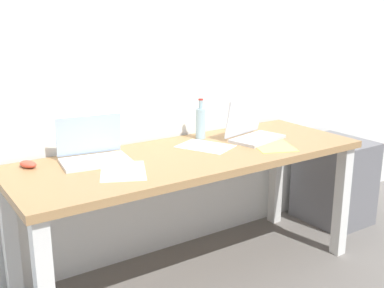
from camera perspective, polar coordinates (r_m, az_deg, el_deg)
The scene contains 11 objects.
ground_plane at distance 2.86m, azimuth 0.00°, elevation -15.52°, with size 8.00×8.00×0.00m, color slate.
back_wall at distance 2.81m, azimuth -4.75°, elevation 11.85°, with size 5.20×0.08×2.60m, color white.
desk at distance 2.59m, azimuth 0.00°, elevation -3.09°, with size 1.96×0.70×0.75m.
laptop_left at distance 2.46m, azimuth -11.82°, elevation -0.92°, with size 0.37×0.28×0.23m.
laptop_right at distance 2.85m, azimuth 7.27°, elevation 1.71°, with size 0.37×0.29×0.24m.
beer_bottle at distance 2.83m, azimuth 1.05°, elevation 2.60°, with size 0.06×0.06×0.24m.
computer_mouse at distance 2.45m, azimuth -19.16°, elevation -2.31°, with size 0.06×0.10×0.03m, color #D84C38.
paper_sheet_front_left at distance 2.29m, azimuth -8.31°, elevation -3.26°, with size 0.21×0.30×0.00m, color white.
paper_sheet_front_right at distance 2.74m, azimuth 9.61°, elevation -0.14°, with size 0.21×0.30×0.00m, color #F4E06B.
paper_sheet_near_back at distance 2.68m, azimuth 1.62°, elevation -0.29°, with size 0.21×0.30×0.00m, color white.
filing_cabinet at distance 3.60m, azimuth 16.76°, elevation -4.25°, with size 0.40×0.48×0.61m, color slate.
Camera 1 is at (-1.36, -2.04, 1.47)m, focal length 44.23 mm.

